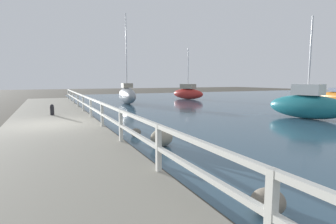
{
  "coord_description": "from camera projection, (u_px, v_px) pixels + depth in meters",
  "views": [
    {
      "loc": [
        -0.19,
        -12.15,
        2.17
      ],
      "look_at": [
        4.46,
        -2.15,
        0.84
      ],
      "focal_mm": 28.0,
      "sensor_mm": 36.0,
      "label": 1
    }
  ],
  "objects": [
    {
      "name": "boulder_water_edge",
      "position": [
        136.0,
        132.0,
        10.18
      ],
      "size": [
        0.43,
        0.38,
        0.32
      ],
      "color": "#666056",
      "rests_on": "ground"
    },
    {
      "name": "ground_plane",
      "position": [
        53.0,
        131.0,
        11.27
      ],
      "size": [
        120.0,
        120.0,
        0.0
      ],
      "primitive_type": "plane",
      "color": "#4C473D"
    },
    {
      "name": "sailboat_red",
      "position": [
        188.0,
        93.0,
        30.65
      ],
      "size": [
        2.75,
        4.43,
        5.76
      ],
      "rotation": [
        0.0,
        0.0,
        0.38
      ],
      "color": "red",
      "rests_on": "water_surface"
    },
    {
      "name": "sailboat_teal",
      "position": [
        307.0,
        105.0,
        14.92
      ],
      "size": [
        2.56,
        4.65,
        5.68
      ],
      "rotation": [
        0.0,
        0.0,
        0.26
      ],
      "color": "#1E707A",
      "rests_on": "water_surface"
    },
    {
      "name": "boulder_far_strip",
      "position": [
        162.0,
        138.0,
        8.69
      ],
      "size": [
        0.75,
        0.68,
        0.56
      ],
      "color": "gray",
      "rests_on": "ground"
    },
    {
      "name": "railing",
      "position": [
        96.0,
        107.0,
        11.92
      ],
      "size": [
        0.1,
        32.5,
        0.97
      ],
      "color": "silver",
      "rests_on": "dock_walkway"
    },
    {
      "name": "boulder_downstream",
      "position": [
        268.0,
        202.0,
        4.23
      ],
      "size": [
        0.58,
        0.53,
        0.44
      ],
      "color": "slate",
      "rests_on": "ground"
    },
    {
      "name": "sailboat_gray",
      "position": [
        127.0,
        95.0,
        24.89
      ],
      "size": [
        1.94,
        6.07,
        8.32
      ],
      "rotation": [
        0.0,
        0.0,
        -0.12
      ],
      "color": "gray",
      "rests_on": "water_surface"
    },
    {
      "name": "mooring_bollard",
      "position": [
        52.0,
        110.0,
        14.05
      ],
      "size": [
        0.2,
        0.2,
        0.58
      ],
      "color": "black",
      "rests_on": "dock_walkway"
    },
    {
      "name": "dock_walkway",
      "position": [
        53.0,
        127.0,
        11.26
      ],
      "size": [
        3.85,
        36.0,
        0.32
      ],
      "color": "gray",
      "rests_on": "ground"
    }
  ]
}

